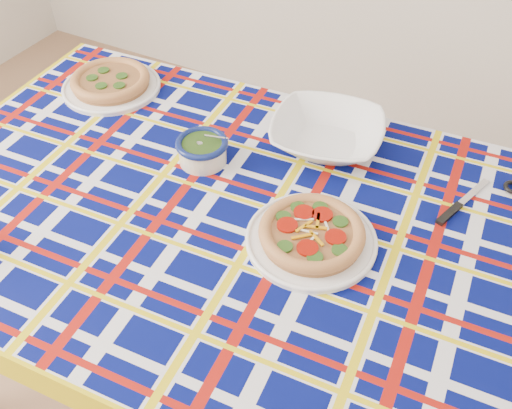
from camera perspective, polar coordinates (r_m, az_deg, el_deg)
The scene contains 7 objects.
dining_table at distance 1.32m, azimuth -2.07°, elevation -3.16°, with size 1.61×1.06×0.73m.
tablecloth at distance 1.31m, azimuth -2.09°, elevation -2.44°, with size 1.58×1.00×0.10m, color #040B52, non-canonical shape.
main_focaccia_plate at distance 1.19m, azimuth 5.60°, elevation -2.85°, with size 0.29×0.29×0.06m, color #915D33, non-canonical shape.
pesto_bowl at distance 1.39m, azimuth -5.40°, elevation 5.57°, with size 0.13×0.13×0.08m, color #1A330E, non-canonical shape.
serving_bowl at distance 1.44m, azimuth 7.10°, elevation 7.02°, with size 0.28×0.28×0.07m, color white.
second_focaccia_plate at distance 1.70m, azimuth -14.35°, elevation 11.88°, with size 0.29×0.29×0.05m, color #915D33, non-canonical shape.
table_knife at distance 1.40m, azimuth 20.78°, elevation 1.07°, with size 0.22×0.02×0.01m, color silver, non-canonical shape.
Camera 1 is at (0.56, -0.28, 1.63)m, focal length 40.00 mm.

